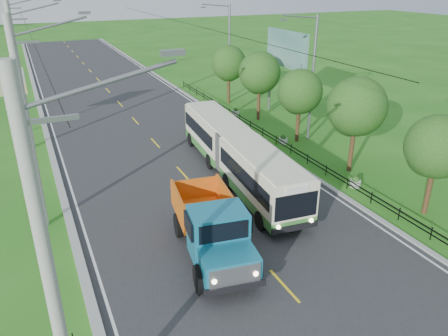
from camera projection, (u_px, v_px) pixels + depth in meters
ground at (284, 286)px, 17.43m from camera, size 240.00×240.00×0.00m
road at (148, 135)px, 34.06m from camera, size 14.00×120.00×0.02m
curb_left at (50, 148)px, 31.28m from camera, size 0.40×120.00×0.15m
curb_right at (231, 123)px, 36.78m from camera, size 0.30×120.00×0.10m
edge_line_left at (58, 148)px, 31.51m from camera, size 0.12×120.00×0.00m
edge_line_right at (225, 124)px, 36.60m from camera, size 0.12×120.00×0.00m
centre_dash at (284, 286)px, 17.42m from camera, size 0.12×2.20×0.00m
railing_right at (276, 141)px, 32.01m from camera, size 0.04×40.00×0.60m
pole_nearest at (54, 287)px, 9.80m from camera, size 3.51×0.44×10.00m
pole_near at (28, 127)px, 19.71m from camera, size 3.51×0.32×10.00m
pole_mid at (21, 77)px, 29.69m from camera, size 3.51×0.32×10.00m
pole_far at (17, 52)px, 39.67m from camera, size 3.51×0.32×10.00m
tree_second at (436, 149)px, 21.57m from camera, size 3.18×3.26×5.30m
tree_third at (356, 109)px, 26.37m from camera, size 3.60×3.62×6.00m
tree_fourth at (299, 94)px, 31.52m from camera, size 3.24×3.31×5.40m
tree_fifth at (259, 75)px, 36.41m from camera, size 3.48×3.52×5.80m
tree_back at (229, 65)px, 41.48m from camera, size 3.30×3.36×5.50m
streetlight_mid at (311, 75)px, 31.18m from camera, size 3.02×0.20×9.07m
streetlight_far at (228, 48)px, 42.82m from camera, size 3.02×0.20×9.07m
planter_near at (355, 182)px, 25.60m from camera, size 0.64×0.64×0.67m
planter_mid at (283, 140)px, 32.25m from camera, size 0.64×0.64×0.67m
planter_far at (236, 112)px, 38.91m from camera, size 0.64×0.64×0.67m
billboard_left at (4, 87)px, 32.20m from camera, size 3.00×0.20×5.20m
billboard_right at (286, 55)px, 36.62m from camera, size 0.24×6.00×7.30m
bus at (237, 152)px, 26.17m from camera, size 3.57×14.91×2.85m
dump_truck at (212, 225)px, 18.79m from camera, size 3.34×6.76×2.73m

